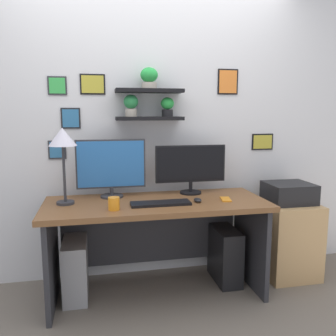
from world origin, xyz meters
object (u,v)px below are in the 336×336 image
object	(u,v)px
computer_tower_right	(225,255)
monitor_left	(111,167)
desk	(155,225)
printer	(289,193)
drawer_cabinet	(286,238)
desk_lamp	(63,142)
computer_mouse	(198,200)
coffee_mug	(114,204)
computer_tower_left	(75,269)
cell_phone	(226,199)
keyboard	(161,203)
monitor_right	(191,167)

from	to	relation	value
computer_tower_right	monitor_left	bearing A→B (deg)	173.12
desk	printer	xyz separation A→B (m)	(1.18, 0.07, 0.19)
desk	drawer_cabinet	distance (m)	1.20
drawer_cabinet	desk_lamp	bearing A→B (deg)	-178.00
printer	computer_mouse	bearing A→B (deg)	-166.94
desk	coffee_mug	world-z (taller)	coffee_mug
drawer_cabinet	computer_tower_left	distance (m)	1.81
desk	computer_mouse	bearing A→B (deg)	-24.21
computer_tower_right	desk	bearing A→B (deg)	-175.32
cell_phone	drawer_cabinet	world-z (taller)	cell_phone
coffee_mug	keyboard	bearing A→B (deg)	11.99
monitor_right	cell_phone	xyz separation A→B (m)	(0.21, -0.28, -0.22)
monitor_right	desk_lamp	xyz separation A→B (m)	(-1.00, -0.16, 0.24)
cell_phone	coffee_mug	bearing A→B (deg)	-161.77
computer_mouse	drawer_cabinet	world-z (taller)	computer_mouse
desk	computer_tower_left	distance (m)	0.70
computer_mouse	computer_tower_left	world-z (taller)	computer_mouse
keyboard	computer_tower_left	distance (m)	0.85
cell_phone	desk	bearing A→B (deg)	178.40
desk	desk_lamp	xyz separation A→B (m)	(-0.67, 0.00, 0.67)
monitor_right	computer_tower_right	world-z (taller)	monitor_right
monitor_left	monitor_right	world-z (taller)	monitor_left
coffee_mug	printer	bearing A→B (deg)	11.16
computer_mouse	coffee_mug	size ratio (longest dim) A/B	1.00
monitor_right	desk_lamp	bearing A→B (deg)	-171.00
monitor_right	printer	xyz separation A→B (m)	(0.85, -0.09, -0.24)
desk_lamp	computer_tower_left	xyz separation A→B (m)	(0.05, 0.02, -0.98)
computer_tower_right	keyboard	bearing A→B (deg)	-160.75
computer_tower_right	monitor_right	bearing A→B (deg)	158.03
keyboard	computer_mouse	size ratio (longest dim) A/B	4.89
computer_mouse	cell_phone	bearing A→B (deg)	4.43
cell_phone	computer_tower_left	bearing A→B (deg)	-176.28
monitor_right	coffee_mug	distance (m)	0.78
desk	computer_mouse	world-z (taller)	computer_mouse
keyboard	desk_lamp	distance (m)	0.84
keyboard	cell_phone	distance (m)	0.52
keyboard	coffee_mug	world-z (taller)	coffee_mug
keyboard	drawer_cabinet	xyz separation A→B (m)	(1.17, 0.23, -0.44)
monitor_right	coffee_mug	world-z (taller)	monitor_right
cell_phone	coffee_mug	distance (m)	0.87
drawer_cabinet	cell_phone	bearing A→B (deg)	-163.98
computer_mouse	computer_tower_right	bearing A→B (deg)	31.49
monitor_right	computer_tower_left	distance (m)	1.22
monitor_left	coffee_mug	xyz separation A→B (m)	(-0.00, -0.39, -0.20)
desk	computer_tower_left	xyz separation A→B (m)	(-0.62, 0.03, -0.32)
desk	desk_lamp	distance (m)	0.95
computer_tower_left	drawer_cabinet	bearing A→B (deg)	1.31
computer_tower_right	cell_phone	bearing A→B (deg)	-112.93
computer_tower_right	drawer_cabinet	bearing A→B (deg)	1.86
monitor_left	cell_phone	world-z (taller)	monitor_left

